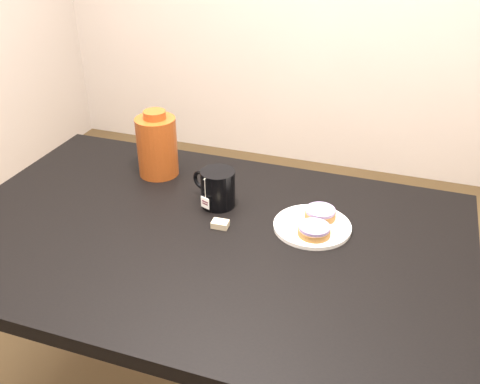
% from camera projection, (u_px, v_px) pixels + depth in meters
% --- Properties ---
extents(table, '(1.40, 0.90, 0.75)m').
position_uv_depth(table, '(205.00, 257.00, 1.48)').
color(table, black).
rests_on(table, ground_plane).
extents(plate, '(0.21, 0.21, 0.02)m').
position_uv_depth(plate, '(312.00, 226.00, 1.45)').
color(plate, white).
rests_on(plate, table).
extents(bagel_back, '(0.09, 0.09, 0.03)m').
position_uv_depth(bagel_back, '(320.00, 213.00, 1.47)').
color(bagel_back, brown).
rests_on(bagel_back, plate).
extents(bagel_front, '(0.11, 0.11, 0.03)m').
position_uv_depth(bagel_front, '(314.00, 230.00, 1.40)').
color(bagel_front, brown).
rests_on(bagel_front, plate).
extents(mug, '(0.16, 0.13, 0.11)m').
position_uv_depth(mug, '(217.00, 188.00, 1.53)').
color(mug, black).
rests_on(mug, table).
extents(teabag_pouch, '(0.05, 0.03, 0.02)m').
position_uv_depth(teabag_pouch, '(220.00, 224.00, 1.45)').
color(teabag_pouch, '#C6B793').
rests_on(teabag_pouch, table).
extents(bagel_package, '(0.16, 0.16, 0.21)m').
position_uv_depth(bagel_package, '(157.00, 145.00, 1.68)').
color(bagel_package, '#68270D').
rests_on(bagel_package, table).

